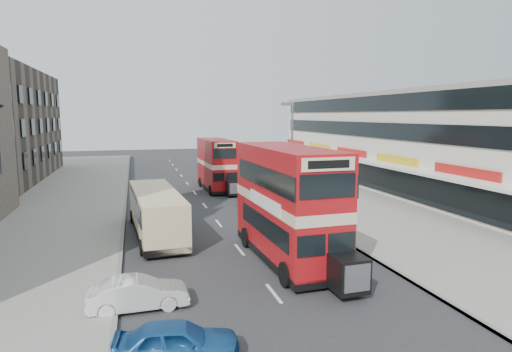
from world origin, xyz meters
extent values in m
plane|color=#28282B|center=(0.00, 0.00, 0.00)|extent=(160.00, 160.00, 0.00)
cube|color=#28282B|center=(0.00, 20.00, 0.01)|extent=(12.00, 90.00, 0.01)
cube|color=gray|center=(12.00, 20.00, 0.07)|extent=(12.00, 90.00, 0.15)
cube|color=gray|center=(-12.00, 20.00, 0.07)|extent=(12.00, 90.00, 0.15)
cube|color=gray|center=(-6.10, 20.00, 0.07)|extent=(0.20, 90.00, 0.16)
cube|color=gray|center=(6.10, 20.00, 0.07)|extent=(0.20, 90.00, 0.16)
cube|color=beige|center=(20.00, 22.00, 4.50)|extent=(8.00, 46.00, 9.00)
cube|color=black|center=(15.95, 22.00, 1.60)|extent=(0.10, 44.00, 2.40)
cube|color=gray|center=(20.00, 22.00, 9.10)|extent=(8.20, 46.20, 0.40)
cube|color=white|center=(15.10, 22.00, 3.00)|extent=(1.80, 44.00, 0.20)
cylinder|color=slate|center=(6.60, 18.00, 4.00)|extent=(0.16, 0.16, 8.00)
cube|color=slate|center=(6.20, 18.00, 8.00)|extent=(1.00, 0.20, 0.25)
cube|color=black|center=(1.89, 5.81, 0.38)|extent=(3.01, 8.68, 0.38)
cube|color=maroon|center=(1.89, 5.81, 1.66)|extent=(2.99, 8.68, 2.36)
cube|color=beige|center=(1.89, 5.81, 3.01)|extent=(3.03, 8.72, 0.48)
cube|color=maroon|center=(1.89, 5.81, 4.30)|extent=(2.99, 8.68, 2.25)
cube|color=maroon|center=(1.89, 5.81, 5.51)|extent=(3.01, 8.70, 0.27)
cube|color=black|center=(2.74, 0.89, 0.97)|extent=(1.34, 1.33, 1.40)
cube|color=black|center=(2.24, 27.13, 0.32)|extent=(2.59, 7.49, 0.32)
cube|color=maroon|center=(2.24, 27.13, 1.44)|extent=(2.57, 7.48, 2.04)
cube|color=beige|center=(2.24, 27.13, 2.59)|extent=(2.61, 7.53, 0.42)
cube|color=maroon|center=(2.24, 27.13, 3.70)|extent=(2.57, 7.48, 1.94)
cube|color=maroon|center=(2.24, 27.13, 4.75)|extent=(2.59, 7.51, 0.23)
cube|color=black|center=(2.97, 22.89, 0.83)|extent=(1.15, 1.15, 1.20)
cube|color=black|center=(-4.12, 12.09, 0.38)|extent=(3.07, 9.69, 0.38)
cube|color=beige|center=(-4.12, 12.09, 1.48)|extent=(3.05, 9.69, 2.48)
imported|color=#1A5092|center=(-4.24, -1.97, 0.62)|extent=(3.83, 1.94, 1.25)
imported|color=white|center=(-5.28, 2.00, 0.60)|extent=(3.70, 1.38, 1.21)
imported|color=maroon|center=(4.52, 14.04, 0.63)|extent=(4.51, 2.29, 1.25)
imported|color=#D64915|center=(4.60, 19.14, 0.60)|extent=(4.50, 2.37, 1.21)
imported|color=gray|center=(7.85, 14.67, 1.12)|extent=(0.84, 0.71, 1.94)
imported|color=gray|center=(9.24, 28.59, 1.03)|extent=(1.11, 0.77, 1.76)
imported|color=gray|center=(4.76, 22.11, 0.48)|extent=(0.79, 1.87, 0.96)
imported|color=black|center=(4.76, 22.11, 1.11)|extent=(0.58, 0.41, 1.53)
camera|label=1|loc=(-5.21, -14.07, 7.16)|focal=30.75mm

